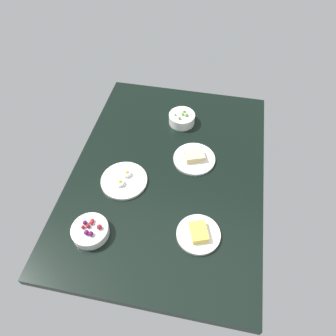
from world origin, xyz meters
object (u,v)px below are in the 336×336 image
Objects in this scene: plate_cheese at (198,234)px; bowl_berries at (90,231)px; plate_eggs at (124,180)px; bowl_peas at (182,118)px; plate_sandwich at (194,158)px.

bowl_berries is (7.77, -43.62, 1.07)cm from plate_cheese.
plate_cheese is 43.01cm from plate_eggs.
plate_cheese is at bearing 15.41° from bowl_peas.
plate_sandwich is 0.95× the size of plate_eggs.
plate_sandwich is at bearing -169.42° from plate_cheese.
bowl_berries reaches higher than plate_cheese.
bowl_berries is 60.03cm from plate_sandwich.
plate_cheese is (65.41, 18.03, -1.76)cm from bowl_peas.
bowl_peas is 48.95cm from plate_eggs.
plate_sandwich is (-40.16, -7.50, -0.08)cm from plate_cheese.
bowl_peas is at bearing 160.73° from bowl_berries.
plate_eggs is (19.51, -30.22, -0.24)cm from plate_sandwich.
plate_eggs is (-20.65, -37.72, -0.32)cm from plate_cheese.
plate_cheese is 44.32cm from bowl_berries.
plate_sandwich is at bearing 143.00° from bowl_berries.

